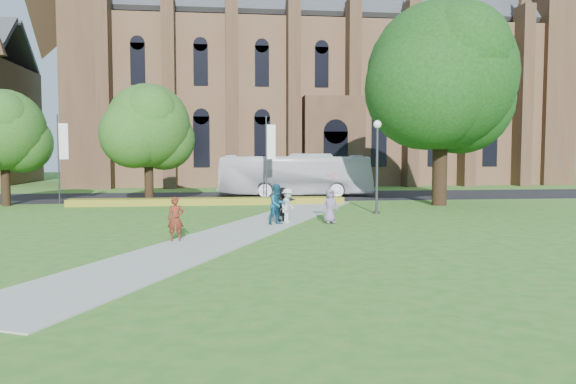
{
  "coord_description": "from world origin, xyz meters",
  "views": [
    {
      "loc": [
        -1.29,
        -24.1,
        3.43
      ],
      "look_at": [
        1.9,
        1.86,
        1.6
      ],
      "focal_mm": 35.0,
      "sensor_mm": 36.0,
      "label": 1
    }
  ],
  "objects": [
    {
      "name": "street_tree_0",
      "position": [
        -15.0,
        14.0,
        4.87
      ],
      "size": [
        5.2,
        5.2,
        7.5
      ],
      "color": "#332114",
      "rests_on": "ground"
    },
    {
      "name": "street_tree_1",
      "position": [
        -6.0,
        14.5,
        5.22
      ],
      "size": [
        5.6,
        5.6,
        8.05
      ],
      "color": "#332114",
      "rests_on": "ground"
    },
    {
      "name": "pedestrian_0",
      "position": [
        -2.97,
        -2.29,
        0.89
      ],
      "size": [
        0.64,
        0.44,
        1.71
      ],
      "primitive_type": "imported",
      "rotation": [
        0.0,
        0.0,
        0.04
      ],
      "color": "maroon",
      "rests_on": "footpath"
    },
    {
      "name": "banner_pole_1",
      "position": [
        -11.89,
        15.2,
        3.39
      ],
      "size": [
        0.7,
        0.1,
        6.0
      ],
      "color": "#38383D",
      "rests_on": "ground"
    },
    {
      "name": "road",
      "position": [
        0.0,
        20.0,
        0.01
      ],
      "size": [
        160.0,
        10.0,
        0.02
      ],
      "primitive_type": "cube",
      "color": "black",
      "rests_on": "ground"
    },
    {
      "name": "tour_coach",
      "position": [
        4.64,
        19.52,
        1.7
      ],
      "size": [
        12.3,
        4.29,
        3.35
      ],
      "primitive_type": "imported",
      "rotation": [
        0.0,
        0.0,
        1.45
      ],
      "color": "silver",
      "rests_on": "road"
    },
    {
      "name": "pedestrian_5",
      "position": [
        2.17,
        5.85,
        0.81
      ],
      "size": [
        1.37,
        1.28,
        1.54
      ],
      "primitive_type": "imported",
      "rotation": [
        0.0,
        0.0,
        0.72
      ],
      "color": "#212228",
      "rests_on": "footpath"
    },
    {
      "name": "streetlamp",
      "position": [
        7.5,
        6.5,
        3.3
      ],
      "size": [
        0.44,
        0.44,
        5.24
      ],
      "color": "#38383D",
      "rests_on": "ground"
    },
    {
      "name": "pedestrian_4",
      "position": [
        4.03,
        2.48,
        0.86
      ],
      "size": [
        0.92,
        0.72,
        1.64
      ],
      "primitive_type": "imported",
      "rotation": [
        0.0,
        0.0,
        0.28
      ],
      "color": "slate",
      "rests_on": "footpath"
    },
    {
      "name": "parasol",
      "position": [
        4.21,
        2.58,
        2.01
      ],
      "size": [
        0.81,
        0.81,
        0.66
      ],
      "primitive_type": "imported",
      "rotation": [
        0.0,
        0.0,
        -0.08
      ],
      "color": "#C78CA9",
      "rests_on": "pedestrian_4"
    },
    {
      "name": "cathedral",
      "position": [
        10.0,
        39.73,
        12.98
      ],
      "size": [
        52.6,
        18.25,
        28.0
      ],
      "color": "brown",
      "rests_on": "ground"
    },
    {
      "name": "pedestrian_1",
      "position": [
        1.45,
        2.25,
        1.0
      ],
      "size": [
        1.16,
        1.08,
        1.91
      ],
      "primitive_type": "imported",
      "rotation": [
        0.0,
        0.0,
        0.5
      ],
      "color": "navy",
      "rests_on": "footpath"
    },
    {
      "name": "flower_hedge",
      "position": [
        -2.0,
        13.2,
        0.23
      ],
      "size": [
        18.0,
        1.4,
        0.45
      ],
      "primitive_type": "cube",
      "color": "#B18C23",
      "rests_on": "ground"
    },
    {
      "name": "pedestrian_2",
      "position": [
        2.0,
        2.79,
        0.88
      ],
      "size": [
        1.14,
        1.25,
        1.68
      ],
      "primitive_type": "imported",
      "rotation": [
        0.0,
        0.0,
        0.94
      ],
      "color": "silver",
      "rests_on": "footpath"
    },
    {
      "name": "large_tree",
      "position": [
        13.0,
        11.0,
        8.37
      ],
      "size": [
        9.6,
        9.6,
        13.2
      ],
      "color": "#332114",
      "rests_on": "ground"
    },
    {
      "name": "ground",
      "position": [
        0.0,
        0.0,
        0.0
      ],
      "size": [
        160.0,
        160.0,
        0.0
      ],
      "primitive_type": "plane",
      "color": "#2F6D20",
      "rests_on": "ground"
    },
    {
      "name": "banner_pole_0",
      "position": [
        2.11,
        15.2,
        3.39
      ],
      "size": [
        0.7,
        0.1,
        6.0
      ],
      "color": "#38383D",
      "rests_on": "ground"
    },
    {
      "name": "pedestrian_3",
      "position": [
        1.73,
        3.35,
        0.88
      ],
      "size": [
        1.07,
        0.75,
        1.68
      ],
      "primitive_type": "imported",
      "rotation": [
        0.0,
        0.0,
        0.38
      ],
      "color": "black",
      "rests_on": "footpath"
    },
    {
      "name": "footpath",
      "position": [
        0.0,
        1.0,
        0.02
      ],
      "size": [
        15.58,
        28.54,
        0.04
      ],
      "primitive_type": "cube",
      "rotation": [
        0.0,
        0.0,
        -0.44
      ],
      "color": "#B2B2A8",
      "rests_on": "ground"
    }
  ]
}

